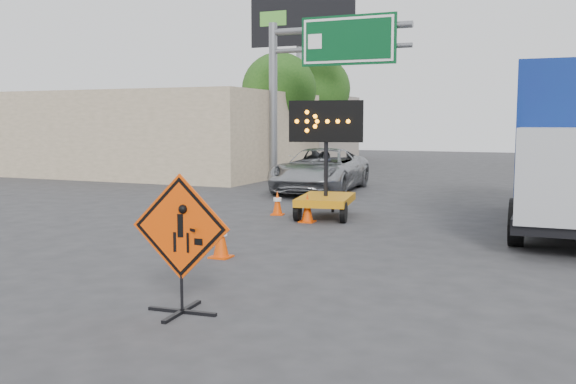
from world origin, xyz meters
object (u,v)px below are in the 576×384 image
Objects in this scene: construction_sign at (181,241)px; box_truck at (576,156)px; pickup_truck at (321,170)px; arrow_board at (326,192)px.

construction_sign is 10.95m from box_truck.
pickup_truck is at bearing 98.90° from construction_sign.
box_truck is at bearing -37.22° from pickup_truck.
arrow_board reaches higher than construction_sign.
pickup_truck is 10.32m from box_truck.
construction_sign is at bearing -81.13° from pickup_truck.
construction_sign is 0.33× the size of pickup_truck.
arrow_board is at bearing -72.99° from pickup_truck.
box_truck reaches higher than pickup_truck.
construction_sign is 0.23× the size of box_truck.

